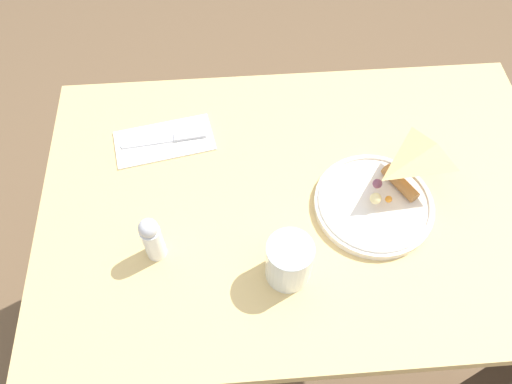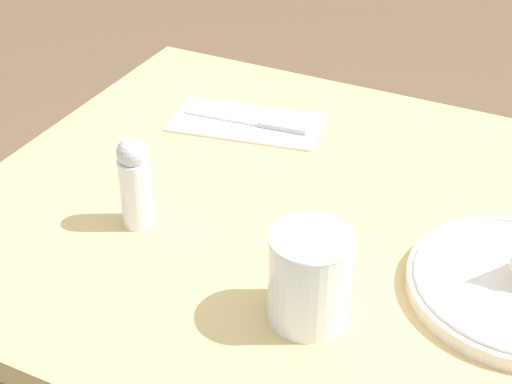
% 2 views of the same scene
% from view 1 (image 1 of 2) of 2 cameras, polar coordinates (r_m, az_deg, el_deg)
% --- Properties ---
extents(ground_plane, '(6.00, 6.00, 0.00)m').
position_cam_1_polar(ground_plane, '(1.68, 3.31, -14.41)').
color(ground_plane, brown).
extents(dining_table, '(1.04, 0.68, 0.76)m').
position_cam_1_polar(dining_table, '(1.10, 4.90, -4.08)').
color(dining_table, '#DBB770').
rests_on(dining_table, ground_plane).
extents(plate_pizza, '(0.23, 0.23, 0.05)m').
position_cam_1_polar(plate_pizza, '(0.99, 13.41, -1.19)').
color(plate_pizza, silver).
rests_on(plate_pizza, dining_table).
extents(milk_glass, '(0.08, 0.08, 0.10)m').
position_cam_1_polar(milk_glass, '(0.87, 3.77, -7.98)').
color(milk_glass, white).
rests_on(milk_glass, dining_table).
extents(napkin_folded, '(0.22, 0.14, 0.00)m').
position_cam_1_polar(napkin_folded, '(1.08, -10.44, 5.77)').
color(napkin_folded, white).
rests_on(napkin_folded, dining_table).
extents(butter_knife, '(0.18, 0.04, 0.01)m').
position_cam_1_polar(butter_knife, '(1.08, -10.02, 6.01)').
color(butter_knife, '#B2B2B7').
rests_on(butter_knife, napkin_folded).
extents(salt_shaker, '(0.04, 0.04, 0.11)m').
position_cam_1_polar(salt_shaker, '(0.90, -11.79, -5.22)').
color(salt_shaker, white).
rests_on(salt_shaker, dining_table).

